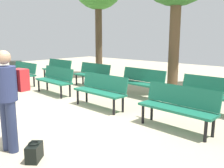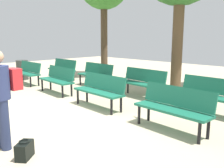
% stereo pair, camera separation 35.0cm
% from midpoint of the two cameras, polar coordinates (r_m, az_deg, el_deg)
% --- Properties ---
extents(ground_plane, '(26.45, 26.45, 0.00)m').
position_cam_midpoint_polar(ground_plane, '(5.83, -15.82, -8.15)').
color(ground_plane, '#BCAD8E').
extents(bench_r0_c0, '(1.61, 0.51, 0.87)m').
position_cam_midpoint_polar(bench_r0_c0, '(10.34, -20.85, 2.60)').
color(bench_r0_c0, '#19664C').
rests_on(bench_r0_c0, ground_plane).
extents(bench_r0_c1, '(1.63, 0.58, 0.87)m').
position_cam_midpoint_polar(bench_r0_c1, '(8.36, -14.12, 1.20)').
color(bench_r0_c1, '#19664C').
rests_on(bench_r0_c1, ground_plane).
extents(bench_r0_c2, '(1.61, 0.53, 0.87)m').
position_cam_midpoint_polar(bench_r0_c2, '(6.53, -4.08, -1.14)').
color(bench_r0_c2, '#19664C').
rests_on(bench_r0_c2, ground_plane).
extents(bench_r0_c3, '(1.62, 0.55, 0.87)m').
position_cam_midpoint_polar(bench_r0_c3, '(5.13, 13.11, -4.71)').
color(bench_r0_c3, '#19664C').
rests_on(bench_r0_c3, ground_plane).
extents(bench_r1_c0, '(1.61, 0.50, 0.87)m').
position_cam_midpoint_polar(bench_r1_c0, '(11.17, -13.33, 3.58)').
color(bench_r1_c0, '#19664C').
rests_on(bench_r1_c0, ground_plane).
extents(bench_r1_c1, '(1.62, 0.56, 0.87)m').
position_cam_midpoint_polar(bench_r1_c1, '(9.30, -5.58, 2.42)').
color(bench_r1_c1, '#19664C').
rests_on(bench_r1_c1, ground_plane).
extents(bench_r1_c2, '(1.62, 0.55, 0.87)m').
position_cam_midpoint_polar(bench_r1_c2, '(7.72, 5.39, 0.70)').
color(bench_r1_c2, '#19664C').
rests_on(bench_r1_c2, ground_plane).
extents(bench_r1_c3, '(1.62, 0.55, 0.87)m').
position_cam_midpoint_polar(bench_r1_c3, '(6.52, 20.25, -1.79)').
color(bench_r1_c3, '#19664C').
rests_on(bench_r1_c3, ground_plane).
extents(visitor_with_backpack, '(0.38, 0.56, 1.65)m').
position_cam_midpoint_polar(visitor_with_backpack, '(4.36, -24.88, -2.32)').
color(visitor_with_backpack, navy).
rests_on(visitor_with_backpack, ground_plane).
extents(handbag, '(0.34, 0.36, 0.29)m').
position_cam_midpoint_polar(handbag, '(4.11, -19.89, -14.55)').
color(handbag, black).
rests_on(handbag, ground_plane).
extents(trash_bin, '(0.50, 0.50, 0.85)m').
position_cam_midpoint_polar(trash_bin, '(11.50, -22.06, 2.89)').
color(trash_bin, '#383D38').
rests_on(trash_bin, ground_plane).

